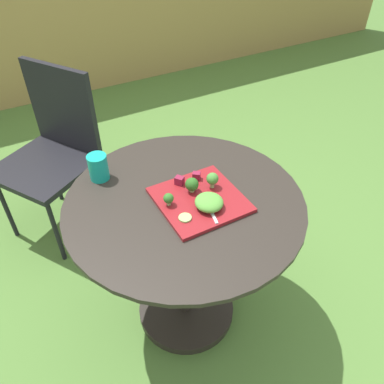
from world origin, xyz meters
name	(u,v)px	position (x,y,z in m)	size (l,w,h in m)	color
ground_plane	(186,310)	(0.00, 0.00, 0.00)	(12.00, 12.00, 0.00)	#4C7533
patio_table	(185,249)	(0.00, 0.00, 0.44)	(0.87, 0.87, 0.70)	#28231E
patio_chair	(53,143)	(-0.29, 0.90, 0.53)	(0.61, 0.61, 0.90)	black
salad_plate	(200,200)	(0.04, -0.03, 0.71)	(0.29, 0.29, 0.01)	maroon
drinking_glass	(99,168)	(-0.22, 0.27, 0.75)	(0.07, 0.07, 0.10)	#149989
fork	(208,205)	(0.05, -0.08, 0.72)	(0.05, 0.15, 0.00)	silver
lettuce_mound	(209,202)	(0.05, -0.09, 0.74)	(0.10, 0.10, 0.04)	#519338
broccoli_floret_0	(192,184)	(0.04, 0.01, 0.75)	(0.05, 0.05, 0.06)	#99B770
broccoli_floret_1	(169,198)	(-0.07, -0.01, 0.74)	(0.04, 0.04, 0.05)	#99B770
broccoli_floret_2	(213,180)	(0.12, 0.00, 0.75)	(0.04, 0.04, 0.06)	#99B770
cucumber_slice_0	(185,218)	(-0.05, -0.10, 0.72)	(0.04, 0.04, 0.01)	#8EB766
beet_chunk_0	(179,181)	(0.02, 0.07, 0.73)	(0.03, 0.02, 0.03)	maroon
beet_chunk_1	(196,176)	(0.09, 0.07, 0.73)	(0.03, 0.02, 0.03)	maroon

